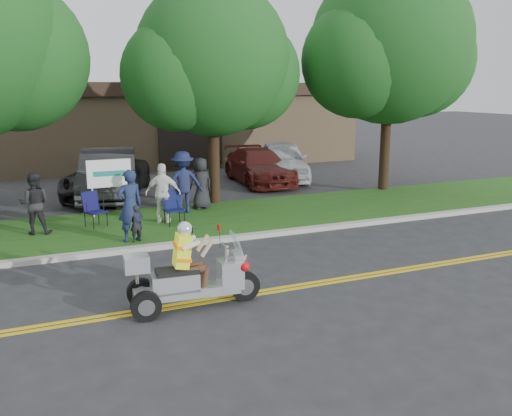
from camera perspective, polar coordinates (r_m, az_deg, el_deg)
name	(u,v)px	position (r m, az deg, el deg)	size (l,w,h in m)	color
ground	(306,276)	(11.23, 5.24, -7.11)	(120.00, 120.00, 0.00)	#28282B
centerline_near	(320,285)	(10.75, 6.72, -8.02)	(60.00, 0.10, 0.01)	gold
centerline_far	(316,282)	(10.88, 6.30, -7.75)	(60.00, 0.10, 0.01)	gold
curb	(249,236)	(13.84, -0.75, -2.98)	(60.00, 0.25, 0.12)	#A8A89E
grass_verge	(221,218)	(15.78, -3.73, -1.07)	(60.00, 4.00, 0.10)	#1A4913
commercial_building	(168,122)	(29.18, -9.20, 8.95)	(18.00, 8.20, 4.00)	#9E7F5B
tree_mid	(214,66)	(17.45, -4.48, 14.71)	(5.88, 4.80, 7.05)	#332114
tree_right	(391,51)	(20.37, 14.01, 15.75)	(6.86, 5.60, 8.07)	#332114
business_sign	(109,177)	(16.22, -15.20, 3.22)	(1.25, 0.06, 1.75)	silver
trike_scooter	(188,278)	(9.52, -7.17, -7.33)	(2.38, 0.82, 1.56)	black
lawn_chair_a	(173,205)	(14.97, -8.76, 0.32)	(0.54, 0.56, 0.94)	black
lawn_chair_b	(93,207)	(15.21, -16.79, 0.11)	(0.67, 0.68, 0.93)	black
spectator_adult_left	(130,206)	(13.39, -13.13, 0.24)	(0.64, 0.42, 1.76)	#192447
spectator_adult_mid	(35,203)	(14.84, -22.28, 0.45)	(0.77, 0.60, 1.58)	black
spectator_adult_right	(163,193)	(15.10, -9.75, 1.55)	(0.97, 0.40, 1.65)	white
spectator_chair_a	(183,182)	(16.25, -7.70, 2.72)	(1.19, 0.68, 1.84)	#191F48
spectator_chair_b	(201,183)	(16.70, -5.84, 2.60)	(0.77, 0.50, 1.59)	black
child_left	(136,224)	(13.40, -12.53, -1.61)	(0.33, 0.22, 0.90)	black
parked_car_left	(109,174)	(19.36, -15.24, 3.46)	(1.80, 5.17, 1.70)	#2C2C2E
parked_car_mid	(107,177)	(19.74, -15.41, 3.17)	(2.32, 5.03, 1.40)	black
parked_car_right	(259,166)	(21.72, 0.31, 4.40)	(1.91, 4.70, 1.37)	#4B1511
parked_car_far_right	(282,160)	(22.61, 2.77, 5.03)	(1.91, 4.75, 1.62)	silver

